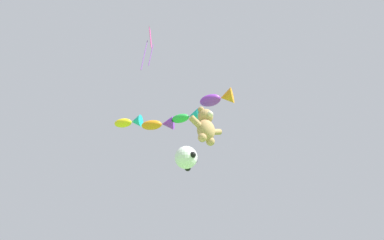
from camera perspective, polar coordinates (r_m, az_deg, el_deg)
teddy_bear_kite at (r=10.55m, az=3.11°, el=-1.28°), size 1.71×0.75×1.73m
soccer_ball_kite at (r=9.36m, az=-1.28°, el=-8.35°), size 0.91×0.91×0.84m
fish_kite_violet at (r=15.30m, az=5.86°, el=4.78°), size 1.76×2.15×0.96m
fish_kite_emerald at (r=15.25m, az=-1.12°, el=0.68°), size 1.44×1.81×0.72m
fish_kite_tangerine at (r=15.89m, az=-7.23°, el=-0.96°), size 1.89×1.99×0.83m
fish_kite_goldfin at (r=17.37m, az=-13.70°, el=-0.47°), size 1.73×1.90×0.82m
diamond_kite at (r=14.20m, az=-9.29°, el=17.07°), size 0.89×1.11×3.27m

